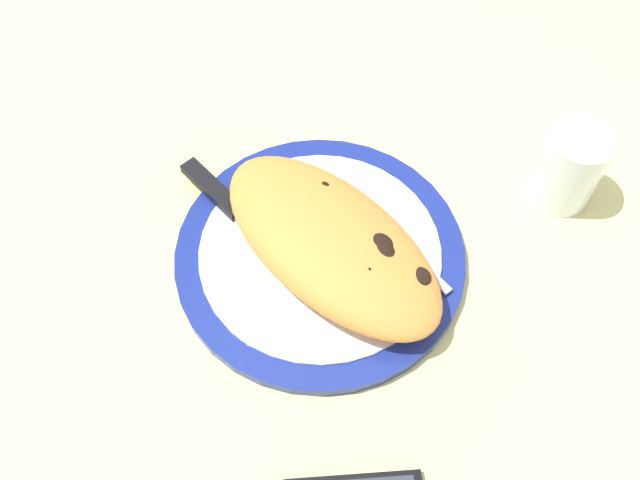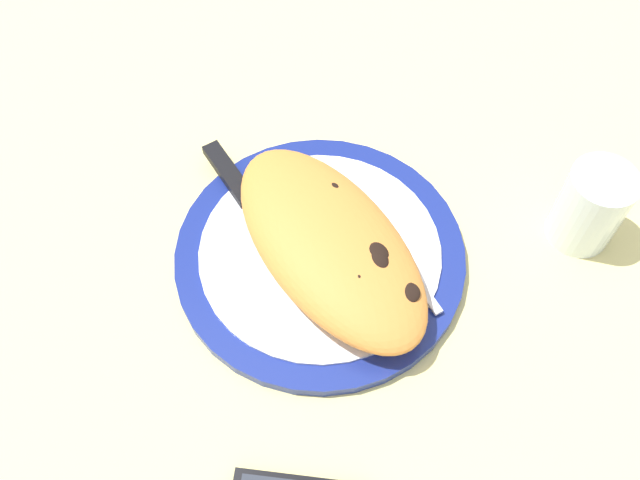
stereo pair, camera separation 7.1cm
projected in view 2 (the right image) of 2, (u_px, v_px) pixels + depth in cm
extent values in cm
cube|color=#E5D684|center=(320.00, 265.00, 75.63)|extent=(150.00, 150.00, 3.00)
cylinder|color=navy|center=(320.00, 255.00, 73.75)|extent=(31.35, 31.35, 1.45)
cylinder|color=white|center=(320.00, 251.00, 73.00)|extent=(26.08, 26.08, 0.30)
ellipsoid|color=orange|center=(329.00, 244.00, 70.29)|extent=(30.04, 18.09, 5.11)
ellipsoid|color=black|center=(333.00, 189.00, 71.88)|extent=(1.73, 1.45, 0.58)
ellipsoid|color=black|center=(376.00, 253.00, 67.51)|extent=(3.50, 3.22, 0.99)
ellipsoid|color=black|center=(378.00, 259.00, 67.11)|extent=(2.90, 2.08, 1.01)
ellipsoid|color=black|center=(359.00, 276.00, 65.99)|extent=(2.09, 1.64, 0.68)
ellipsoid|color=black|center=(409.00, 293.00, 65.80)|extent=(2.94, 2.90, 0.80)
cube|color=silver|center=(403.00, 262.00, 71.87)|extent=(13.82, 2.05, 0.40)
cube|color=silver|center=(360.00, 201.00, 76.01)|extent=(4.17, 2.53, 0.40)
cube|color=silver|center=(281.00, 250.00, 72.66)|extent=(14.07, 3.58, 0.40)
cube|color=black|center=(229.00, 174.00, 77.58)|extent=(9.62, 3.33, 1.20)
cylinder|color=silver|center=(590.00, 207.00, 72.06)|extent=(7.05, 7.05, 9.75)
cylinder|color=silver|center=(582.00, 221.00, 74.31)|extent=(6.48, 6.48, 4.04)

